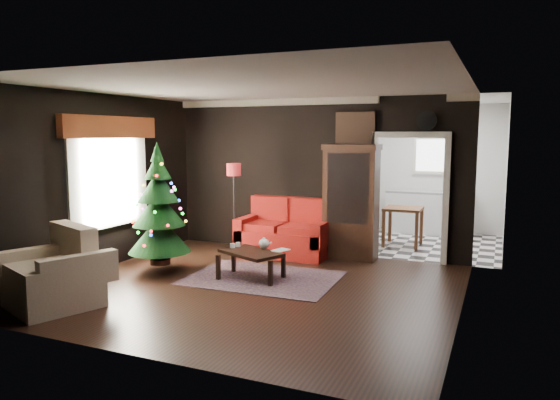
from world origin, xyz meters
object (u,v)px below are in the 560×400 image
at_px(teapot, 264,243).
at_px(kitchen_table, 403,227).
at_px(floor_lamp, 234,209).
at_px(curio_cabinet, 351,205).
at_px(christmas_tree, 159,206).
at_px(coffee_table, 251,265).
at_px(armchair, 53,271).
at_px(loveseat, 285,228).
at_px(wall_clock, 427,121).

bearing_deg(teapot, kitchen_table, 63.47).
bearing_deg(floor_lamp, teapot, -44.88).
relative_size(curio_cabinet, kitchen_table, 2.53).
distance_m(floor_lamp, christmas_tree, 1.60).
bearing_deg(curio_cabinet, coffee_table, -118.07).
xyz_separation_m(curio_cabinet, teapot, (-0.89, -1.66, -0.44)).
height_order(teapot, kitchen_table, kitchen_table).
bearing_deg(christmas_tree, armchair, -96.50).
xyz_separation_m(loveseat, wall_clock, (2.35, 0.40, 1.88)).
xyz_separation_m(christmas_tree, wall_clock, (3.71, 2.24, 1.33)).
relative_size(teapot, kitchen_table, 0.24).
xyz_separation_m(curio_cabinet, floor_lamp, (-1.98, -0.57, -0.12)).
distance_m(armchair, coffee_table, 2.73).
bearing_deg(wall_clock, curio_cabinet, -171.47).
bearing_deg(floor_lamp, wall_clock, 13.29).
bearing_deg(christmas_tree, curio_cabinet, 39.40).
relative_size(curio_cabinet, coffee_table, 2.06).
relative_size(loveseat, christmas_tree, 0.92).
height_order(curio_cabinet, coffee_table, curio_cabinet).
distance_m(floor_lamp, kitchen_table, 3.34).
bearing_deg(curio_cabinet, wall_clock, 8.53).
distance_m(wall_clock, kitchen_table, 2.43).
bearing_deg(floor_lamp, loveseat, 22.91).
bearing_deg(kitchen_table, floor_lamp, -142.74).
height_order(loveseat, armchair, loveseat).
relative_size(floor_lamp, kitchen_table, 2.18).
relative_size(loveseat, kitchen_table, 2.27).
distance_m(coffee_table, teapot, 0.38).
relative_size(loveseat, coffee_table, 1.84).
bearing_deg(kitchen_table, teapot, -116.53).
bearing_deg(armchair, christmas_tree, 105.19).
bearing_deg(wall_clock, christmas_tree, -148.86).
relative_size(floor_lamp, teapot, 8.93).
relative_size(loveseat, wall_clock, 5.31).
xyz_separation_m(teapot, wall_clock, (2.09, 1.84, 1.87)).
height_order(coffee_table, teapot, teapot).
relative_size(curio_cabinet, floor_lamp, 1.16).
xyz_separation_m(teapot, kitchen_table, (1.54, 3.09, -0.14)).
distance_m(loveseat, wall_clock, 3.04).
bearing_deg(loveseat, wall_clock, 9.66).
bearing_deg(wall_clock, teapot, -138.70).
bearing_deg(christmas_tree, teapot, 14.02).
bearing_deg(coffee_table, armchair, -129.48).
bearing_deg(teapot, curio_cabinet, 61.73).
distance_m(loveseat, curio_cabinet, 1.25).
relative_size(armchair, kitchen_table, 1.39).
height_order(loveseat, coffee_table, loveseat).
xyz_separation_m(floor_lamp, christmas_tree, (-0.53, -1.49, 0.22)).
height_order(armchair, coffee_table, armchair).
height_order(curio_cabinet, kitchen_table, curio_cabinet).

